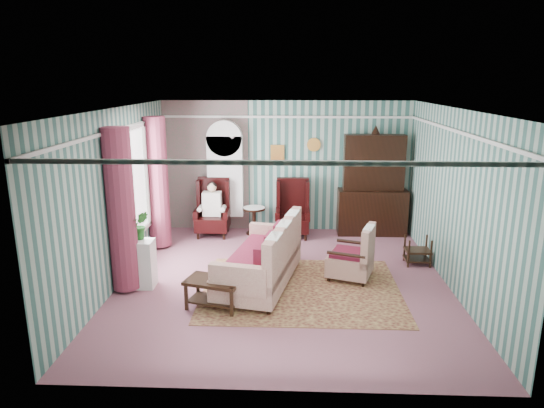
{
  "coord_description": "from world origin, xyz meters",
  "views": [
    {
      "loc": [
        0.13,
        -7.68,
        3.35
      ],
      "look_at": [
        -0.22,
        0.6,
        1.21
      ],
      "focal_mm": 32.0,
      "sensor_mm": 36.0,
      "label": 1
    }
  ],
  "objects_px": {
    "sofa": "(259,257)",
    "floral_armchair": "(350,253)",
    "dresser_hutch": "(373,182)",
    "seated_woman": "(212,209)",
    "round_side_table": "(254,221)",
    "wingback_right": "(293,209)",
    "plant_stand": "(138,264)",
    "nest_table": "(418,250)",
    "wingback_left": "(212,208)",
    "bookcase": "(226,182)",
    "coffee_table": "(214,294)"
  },
  "relations": [
    {
      "from": "round_side_table",
      "to": "plant_stand",
      "type": "height_order",
      "value": "plant_stand"
    },
    {
      "from": "round_side_table",
      "to": "floral_armchair",
      "type": "relative_size",
      "value": 0.65
    },
    {
      "from": "wingback_left",
      "to": "plant_stand",
      "type": "relative_size",
      "value": 1.56
    },
    {
      "from": "plant_stand",
      "to": "floral_armchair",
      "type": "bearing_deg",
      "value": 8.03
    },
    {
      "from": "dresser_hutch",
      "to": "seated_woman",
      "type": "bearing_deg",
      "value": -175.59
    },
    {
      "from": "plant_stand",
      "to": "floral_armchair",
      "type": "height_order",
      "value": "floral_armchair"
    },
    {
      "from": "seated_woman",
      "to": "sofa",
      "type": "relative_size",
      "value": 0.53
    },
    {
      "from": "wingback_left",
      "to": "sofa",
      "type": "distance_m",
      "value": 2.87
    },
    {
      "from": "nest_table",
      "to": "dresser_hutch",
      "type": "bearing_deg",
      "value": 107.39
    },
    {
      "from": "wingback_left",
      "to": "nest_table",
      "type": "relative_size",
      "value": 2.31
    },
    {
      "from": "dresser_hutch",
      "to": "wingback_right",
      "type": "distance_m",
      "value": 1.86
    },
    {
      "from": "wingback_left",
      "to": "plant_stand",
      "type": "height_order",
      "value": "wingback_left"
    },
    {
      "from": "seated_woman",
      "to": "nest_table",
      "type": "distance_m",
      "value": 4.37
    },
    {
      "from": "wingback_left",
      "to": "wingback_right",
      "type": "xyz_separation_m",
      "value": [
        1.75,
        0.0,
        0.0
      ]
    },
    {
      "from": "bookcase",
      "to": "nest_table",
      "type": "height_order",
      "value": "bookcase"
    },
    {
      "from": "seated_woman",
      "to": "floral_armchair",
      "type": "bearing_deg",
      "value": -39.35
    },
    {
      "from": "round_side_table",
      "to": "wingback_right",
      "type": "bearing_deg",
      "value": -10.01
    },
    {
      "from": "wingback_left",
      "to": "round_side_table",
      "type": "bearing_deg",
      "value": 9.46
    },
    {
      "from": "seated_woman",
      "to": "floral_armchair",
      "type": "relative_size",
      "value": 1.29
    },
    {
      "from": "floral_armchair",
      "to": "wingback_right",
      "type": "bearing_deg",
      "value": 42.99
    },
    {
      "from": "seated_woman",
      "to": "round_side_table",
      "type": "relative_size",
      "value": 1.97
    },
    {
      "from": "round_side_table",
      "to": "bookcase",
      "type": "bearing_deg",
      "value": 159.73
    },
    {
      "from": "wingback_right",
      "to": "plant_stand",
      "type": "height_order",
      "value": "wingback_right"
    },
    {
      "from": "sofa",
      "to": "floral_armchair",
      "type": "relative_size",
      "value": 2.44
    },
    {
      "from": "plant_stand",
      "to": "sofa",
      "type": "distance_m",
      "value": 2.01
    },
    {
      "from": "dresser_hutch",
      "to": "nest_table",
      "type": "height_order",
      "value": "dresser_hutch"
    },
    {
      "from": "seated_woman",
      "to": "plant_stand",
      "type": "bearing_deg",
      "value": -106.22
    },
    {
      "from": "round_side_table",
      "to": "sofa",
      "type": "bearing_deg",
      "value": -83.79
    },
    {
      "from": "wingback_left",
      "to": "nest_table",
      "type": "distance_m",
      "value": 4.37
    },
    {
      "from": "seated_woman",
      "to": "plant_stand",
      "type": "height_order",
      "value": "seated_woman"
    },
    {
      "from": "dresser_hutch",
      "to": "sofa",
      "type": "xyz_separation_m",
      "value": [
        -2.3,
        -2.88,
        -0.69
      ]
    },
    {
      "from": "floral_armchair",
      "to": "bookcase",
      "type": "bearing_deg",
      "value": 62.52
    },
    {
      "from": "wingback_right",
      "to": "seated_woman",
      "type": "height_order",
      "value": "wingback_right"
    },
    {
      "from": "bookcase",
      "to": "plant_stand",
      "type": "height_order",
      "value": "bookcase"
    },
    {
      "from": "plant_stand",
      "to": "coffee_table",
      "type": "xyz_separation_m",
      "value": [
        1.38,
        -0.72,
        -0.17
      ]
    },
    {
      "from": "round_side_table",
      "to": "dresser_hutch",
      "type": "bearing_deg",
      "value": 2.64
    },
    {
      "from": "wingback_left",
      "to": "round_side_table",
      "type": "distance_m",
      "value": 0.97
    },
    {
      "from": "seated_woman",
      "to": "wingback_right",
      "type": "bearing_deg",
      "value": 0.0
    },
    {
      "from": "dresser_hutch",
      "to": "seated_woman",
      "type": "height_order",
      "value": "dresser_hutch"
    },
    {
      "from": "dresser_hutch",
      "to": "wingback_left",
      "type": "distance_m",
      "value": 3.55
    },
    {
      "from": "dresser_hutch",
      "to": "sofa",
      "type": "height_order",
      "value": "dresser_hutch"
    },
    {
      "from": "dresser_hutch",
      "to": "plant_stand",
      "type": "relative_size",
      "value": 2.95
    },
    {
      "from": "bookcase",
      "to": "dresser_hutch",
      "type": "relative_size",
      "value": 0.95
    },
    {
      "from": "wingback_right",
      "to": "sofa",
      "type": "height_order",
      "value": "wingback_right"
    },
    {
      "from": "floral_armchair",
      "to": "coffee_table",
      "type": "relative_size",
      "value": 1.11
    },
    {
      "from": "nest_table",
      "to": "plant_stand",
      "type": "relative_size",
      "value": 0.68
    },
    {
      "from": "floral_armchair",
      "to": "sofa",
      "type": "bearing_deg",
      "value": 122.24
    },
    {
      "from": "dresser_hutch",
      "to": "wingback_left",
      "type": "xyz_separation_m",
      "value": [
        -3.5,
        -0.27,
        -0.55
      ]
    },
    {
      "from": "nest_table",
      "to": "wingback_right",
      "type": "bearing_deg",
      "value": 146.25
    },
    {
      "from": "seated_woman",
      "to": "sofa",
      "type": "xyz_separation_m",
      "value": [
        1.2,
        -2.61,
        -0.1
      ]
    }
  ]
}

